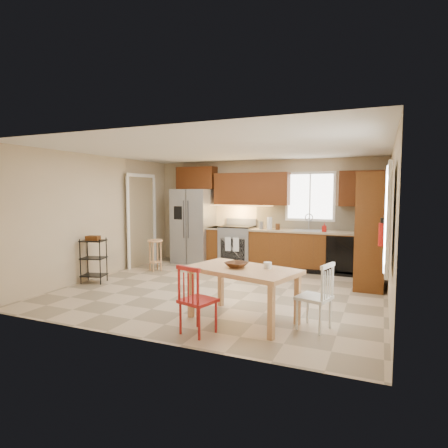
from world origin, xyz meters
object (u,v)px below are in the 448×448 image
utility_cart (94,260)px  table_bowl (236,268)px  pantry (371,231)px  bar_stool (155,255)px  chair_white (314,296)px  chair_red (198,299)px  refrigerator (193,226)px  dining_table (243,295)px  table_jar (268,267)px  fire_extinguisher (382,235)px  soap_bottle (324,227)px  range_stove (237,246)px

utility_cart → table_bowl: bearing=-31.6°
table_bowl → pantry: bearing=58.0°
pantry → bar_stool: size_ratio=3.02×
chair_white → chair_red: bearing=133.8°
refrigerator → dining_table: size_ratio=1.24×
table_jar → bar_stool: table_jar is taller
fire_extinguisher → utility_cart: (-5.13, -0.65, -0.67)m
chair_red → utility_cart: size_ratio=1.00×
dining_table → table_jar: bearing=31.4°
dining_table → table_bowl: bearing=-164.5°
dining_table → fire_extinguisher: bearing=57.2°
table_jar → soap_bottle: bearing=85.6°
chair_red → utility_cart: bearing=168.6°
dining_table → utility_cart: utility_cart is taller
range_stove → soap_bottle: size_ratio=4.82×
fire_extinguisher → chair_white: 1.81m
table_bowl → bar_stool: bearing=141.1°
bar_stool → utility_cart: size_ratio=0.80×
pantry → dining_table: 3.09m
utility_cart → table_jar: bearing=-28.7°
table_jar → chair_white: bearing=-3.8°
soap_bottle → chair_white: bearing=-83.9°
table_jar → fire_extinguisher: bearing=45.9°
soap_bottle → fire_extinguisher: size_ratio=0.53×
soap_bottle → bar_stool: 3.75m
soap_bottle → chair_red: 4.29m
refrigerator → chair_white: bearing=-44.4°
refrigerator → pantry: pantry is taller
utility_cart → chair_red: bearing=-43.4°
chair_red → utility_cart: (-3.05, 1.54, 0.00)m
refrigerator → fire_extinguisher: bearing=-24.5°
pantry → table_bowl: 3.08m
refrigerator → table_jar: size_ratio=15.40×
pantry → fire_extinguisher: bearing=-79.2°
pantry → chair_white: pantry is taller
table_jar → utility_cart: 3.82m
fire_extinguisher → dining_table: fire_extinguisher is taller
chair_white → bar_stool: chair_white is taller
range_stove → pantry: 3.19m
fire_extinguisher → chair_red: 3.10m
chair_red → bar_stool: chair_red is taller
fire_extinguisher → bar_stool: bearing=171.1°
dining_table → utility_cart: (-3.40, 0.89, 0.07)m
fire_extinguisher → dining_table: (-1.73, -1.55, -0.74)m
bar_stool → chair_white: bearing=-48.2°
refrigerator → utility_cart: size_ratio=2.10×
fire_extinguisher → table_jar: size_ratio=3.05×
fire_extinguisher → table_bowl: size_ratio=1.21×
chair_red → table_jar: chair_red is taller
soap_bottle → pantry: 1.31m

